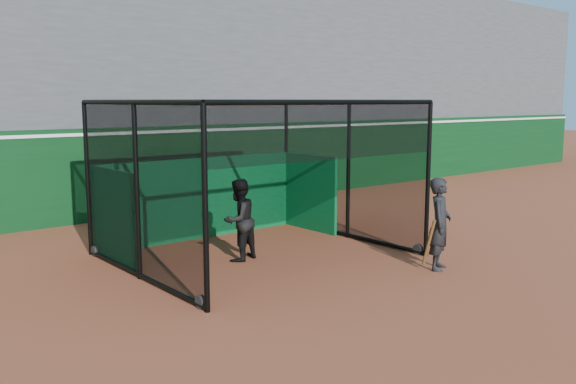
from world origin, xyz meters
TOP-DOWN VIEW (x-y plane):
  - ground at (0.00, 0.00)m, footprint 120.00×120.00m
  - outfield_wall at (0.00, 8.50)m, footprint 50.00×0.50m
  - grandstand at (0.00, 12.27)m, footprint 50.00×7.85m
  - batting_cage at (0.56, 2.69)m, footprint 5.43×4.70m
  - batter at (0.05, 2.59)m, footprint 0.96×0.84m
  - on_deck_player at (2.63, -0.40)m, footprint 0.77×0.69m

SIDE VIEW (x-z plane):
  - ground at x=0.00m, z-range 0.00..0.00m
  - batter at x=0.05m, z-range 0.00..1.67m
  - on_deck_player at x=2.63m, z-range 0.00..1.78m
  - outfield_wall at x=0.00m, z-range 0.04..2.54m
  - batting_cage at x=0.56m, z-range 0.00..3.20m
  - grandstand at x=0.00m, z-range 0.00..8.95m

